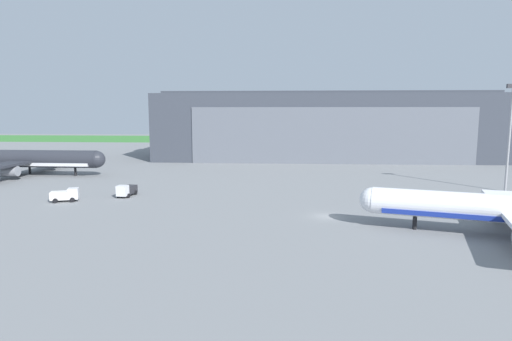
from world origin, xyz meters
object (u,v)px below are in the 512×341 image
at_px(maintenance_hangar, 326,126).
at_px(fuel_bowser, 127,190).
at_px(ops_van, 66,195).
at_px(apron_light_mast, 510,130).
at_px(airliner_far_right, 29,159).

bearing_deg(maintenance_hangar, fuel_bowser, -121.96).
bearing_deg(fuel_bowser, ops_van, -150.54).
bearing_deg(maintenance_hangar, apron_light_mast, -63.71).
bearing_deg(ops_van, airliner_far_right, 129.51).
xyz_separation_m(maintenance_hangar, fuel_bowser, (-43.22, -69.28, -9.48)).
xyz_separation_m(maintenance_hangar, ops_van, (-52.26, -74.38, -9.45)).
bearing_deg(fuel_bowser, maintenance_hangar, 58.04).
distance_m(maintenance_hangar, ops_van, 91.39).
height_order(airliner_far_right, apron_light_mast, apron_light_mast).
bearing_deg(airliner_far_right, maintenance_hangar, 30.62).
height_order(airliner_far_right, fuel_bowser, airliner_far_right).
height_order(maintenance_hangar, airliner_far_right, maintenance_hangar).
xyz_separation_m(fuel_bowser, ops_van, (-9.03, -5.10, 0.03)).
distance_m(airliner_far_right, apron_light_mast, 107.10).
bearing_deg(fuel_bowser, airliner_far_right, 143.95).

